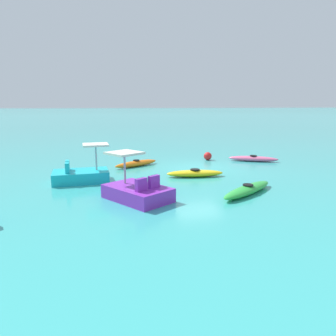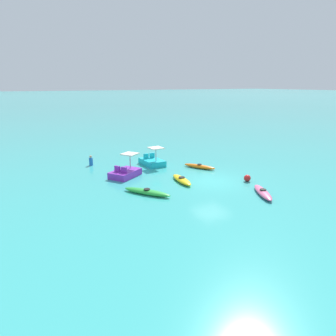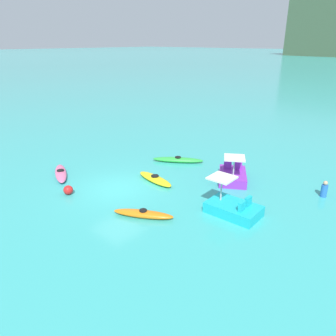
% 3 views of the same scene
% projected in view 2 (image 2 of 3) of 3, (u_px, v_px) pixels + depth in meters
% --- Properties ---
extents(ground_plane, '(600.00, 600.00, 0.00)m').
position_uv_depth(ground_plane, '(212.00, 181.00, 22.06)').
color(ground_plane, '#38ADA8').
extents(kayak_green, '(3.10, 2.43, 0.37)m').
position_uv_depth(kayak_green, '(147.00, 192.00, 19.34)').
color(kayak_green, green).
rests_on(kayak_green, ground_plane).
extents(kayak_orange, '(2.71, 1.88, 0.37)m').
position_uv_depth(kayak_orange, '(199.00, 166.00, 25.28)').
color(kayak_orange, orange).
rests_on(kayak_orange, ground_plane).
extents(kayak_pink, '(2.88, 1.92, 0.37)m').
position_uv_depth(kayak_pink, '(263.00, 192.00, 19.26)').
color(kayak_pink, pink).
rests_on(kayak_pink, ground_plane).
extents(kayak_yellow, '(2.78, 1.03, 0.37)m').
position_uv_depth(kayak_yellow, '(182.00, 180.00, 21.78)').
color(kayak_yellow, yellow).
rests_on(kayak_yellow, ground_plane).
extents(pedal_boat_cyan, '(2.50, 1.60, 1.68)m').
position_uv_depth(pedal_boat_cyan, '(152.00, 161.00, 26.25)').
color(pedal_boat_cyan, '#19B7C6').
rests_on(pedal_boat_cyan, ground_plane).
extents(pedal_boat_purple, '(2.56, 2.83, 1.68)m').
position_uv_depth(pedal_boat_purple, '(125.00, 172.00, 22.98)').
color(pedal_boat_purple, purple).
rests_on(pedal_boat_purple, ground_plane).
extents(buoy_red, '(0.50, 0.50, 0.50)m').
position_uv_depth(buoy_red, '(247.00, 178.00, 21.87)').
color(buoy_red, red).
rests_on(buoy_red, ground_plane).
extents(person_near_shore, '(0.45, 0.45, 0.88)m').
position_uv_depth(person_near_shore, '(91.00, 161.00, 26.16)').
color(person_near_shore, blue).
rests_on(person_near_shore, ground_plane).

